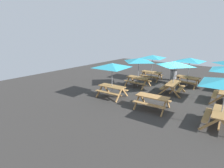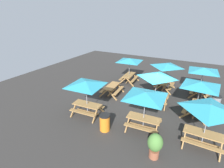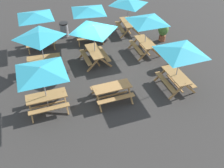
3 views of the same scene
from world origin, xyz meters
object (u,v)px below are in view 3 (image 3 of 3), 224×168
picnic_table_4 (147,22)px  trash_bin_orange (174,58)px  picnic_table_6 (36,18)px  picnic_table_2 (112,90)px  picnic_table_8 (128,5)px  picnic_table_7 (180,53)px  trash_bin_gray (64,30)px  picnic_table_0 (94,31)px  potted_plant_0 (163,31)px  picnic_table_5 (88,12)px  picnic_table_1 (41,73)px  picnic_table_3 (40,38)px

picnic_table_4 → trash_bin_orange: (-1.04, 1.85, -1.49)m
picnic_table_6 → picnic_table_2: bearing=112.8°
picnic_table_8 → picnic_table_7: bearing=4.2°
picnic_table_6 → trash_bin_gray: (-1.67, -1.08, -1.49)m
trash_bin_orange → picnic_table_0: bearing=-21.0°
picnic_table_0 → picnic_table_7: 4.78m
picnic_table_2 → picnic_table_6: 6.94m
picnic_table_6 → potted_plant_0: picnic_table_6 is taller
picnic_table_0 → picnic_table_5: size_ratio=0.83×
trash_bin_gray → picnic_table_7: bearing=123.0°
picnic_table_6 → picnic_table_8: same height
picnic_table_5 → picnic_table_1: bearing=66.0°
picnic_table_7 → trash_bin_orange: (-0.84, -1.77, -1.49)m
picnic_table_5 → picnic_table_6: same height
picnic_table_3 → trash_bin_orange: picnic_table_3 is taller
picnic_table_3 → potted_plant_0: bearing=-169.2°
picnic_table_3 → trash_bin_gray: size_ratio=2.38×
picnic_table_0 → picnic_table_6: same height
picnic_table_3 → picnic_table_0: bearing=-179.4°
picnic_table_3 → picnic_table_5: same height
picnic_table_5 → picnic_table_3: bearing=44.8°
picnic_table_5 → picnic_table_2: bearing=92.7°
picnic_table_2 → trash_bin_gray: (1.32, -7.17, -0.07)m
potted_plant_0 → picnic_table_3: bearing=9.4°
picnic_table_5 → trash_bin_orange: bearing=137.4°
picnic_table_0 → picnic_table_3: same height
picnic_table_1 → picnic_table_7: 6.35m
picnic_table_5 → potted_plant_0: bearing=168.5°
trash_bin_gray → picnic_table_1: bearing=76.4°
picnic_table_5 → potted_plant_0: (-4.62, 1.35, -1.27)m
picnic_table_1 → trash_bin_orange: 7.51m
picnic_table_0 → picnic_table_1: 4.38m
picnic_table_0 → picnic_table_7: bearing=39.7°
picnic_table_8 → picnic_table_4: bearing=3.5°
picnic_table_5 → picnic_table_6: (3.21, -0.03, 0.00)m
picnic_table_7 → potted_plant_0: bearing=158.5°
picnic_table_4 → trash_bin_orange: size_ratio=2.88×
picnic_table_2 → trash_bin_gray: bearing=-83.7°
picnic_table_0 → picnic_table_5: 2.68m
picnic_table_2 → potted_plant_0: (-4.85, -4.72, 0.16)m
picnic_table_5 → picnic_table_8: 2.85m
trash_bin_gray → picnic_table_2: bearing=100.4°
picnic_table_6 → picnic_table_7: same height
picnic_table_0 → picnic_table_6: 3.99m
picnic_table_2 → picnic_table_8: size_ratio=0.81×
picnic_table_1 → picnic_table_6: same height
potted_plant_0 → trash_bin_gray: bearing=-21.7°
picnic_table_0 → picnic_table_1: same height
picnic_table_1 → picnic_table_3: size_ratio=1.21×
picnic_table_6 → potted_plant_0: (-7.84, 1.38, -1.27)m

